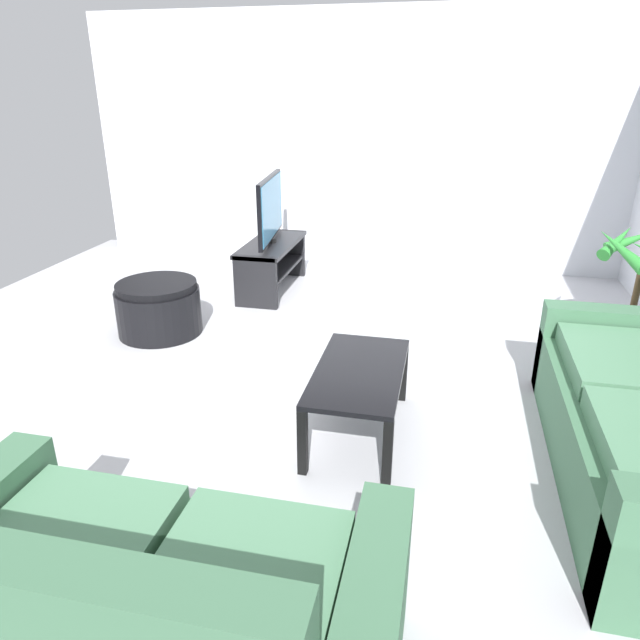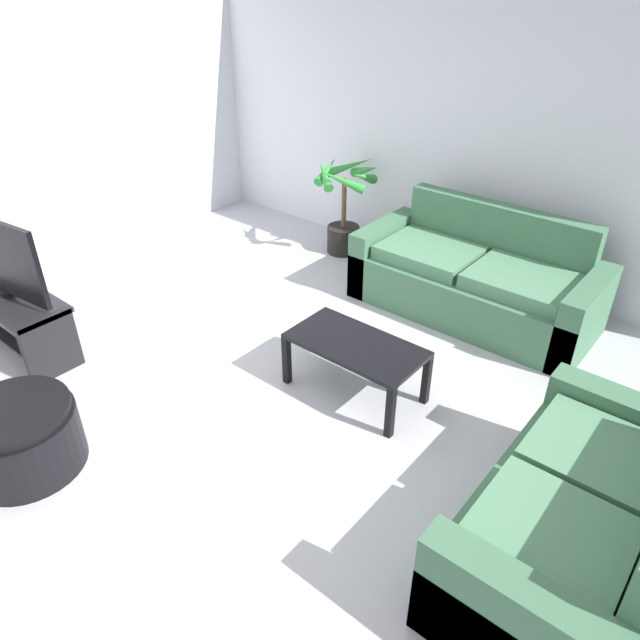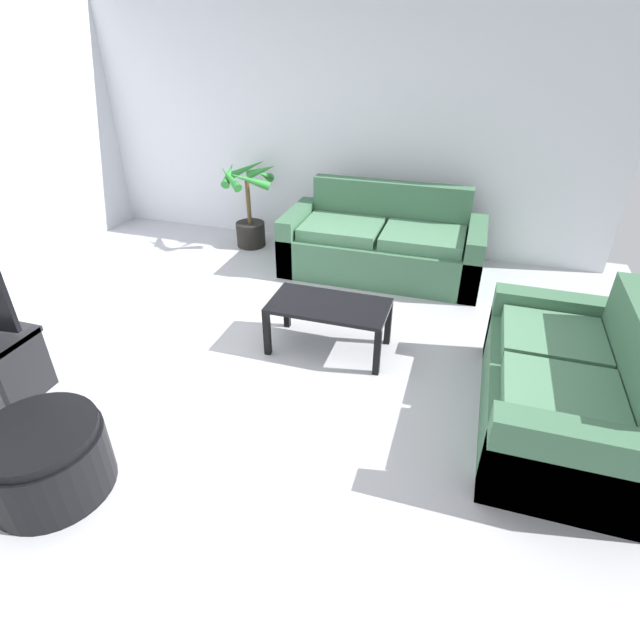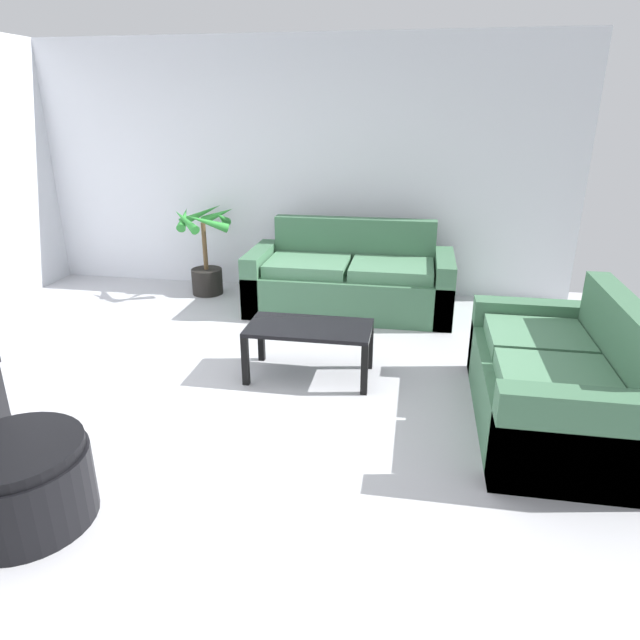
{
  "view_description": "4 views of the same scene",
  "coord_description": "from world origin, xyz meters",
  "px_view_note": "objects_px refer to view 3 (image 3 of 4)",
  "views": [
    {
      "loc": [
        3.49,
        1.13,
        1.95
      ],
      "look_at": [
        0.11,
        0.37,
        0.52
      ],
      "focal_mm": 32.25,
      "sensor_mm": 36.0,
      "label": 1
    },
    {
      "loc": [
        2.49,
        -2.02,
        2.68
      ],
      "look_at": [
        0.42,
        0.47,
        0.67
      ],
      "focal_mm": 32.59,
      "sensor_mm": 36.0,
      "label": 2
    },
    {
      "loc": [
        1.53,
        -2.62,
        2.37
      ],
      "look_at": [
        0.59,
        0.36,
        0.48
      ],
      "focal_mm": 27.91,
      "sensor_mm": 36.0,
      "label": 3
    },
    {
      "loc": [
        1.33,
        -3.24,
        2.02
      ],
      "look_at": [
        0.65,
        0.62,
        0.51
      ],
      "focal_mm": 31.6,
      "sensor_mm": 36.0,
      "label": 4
    }
  ],
  "objects_px": {
    "couch_main": "(382,246)",
    "coffee_table": "(329,311)",
    "ottoman": "(46,459)",
    "potted_palm": "(249,208)",
    "couch_loveseat": "(563,391)"
  },
  "relations": [
    {
      "from": "couch_main",
      "to": "couch_loveseat",
      "type": "bearing_deg",
      "value": -51.43
    },
    {
      "from": "couch_loveseat",
      "to": "couch_main",
      "type": "bearing_deg",
      "value": 128.57
    },
    {
      "from": "couch_loveseat",
      "to": "potted_palm",
      "type": "bearing_deg",
      "value": 144.97
    },
    {
      "from": "coffee_table",
      "to": "potted_palm",
      "type": "height_order",
      "value": "potted_palm"
    },
    {
      "from": "coffee_table",
      "to": "potted_palm",
      "type": "bearing_deg",
      "value": 129.56
    },
    {
      "from": "couch_loveseat",
      "to": "potted_palm",
      "type": "distance_m",
      "value": 3.98
    },
    {
      "from": "couch_loveseat",
      "to": "coffee_table",
      "type": "relative_size",
      "value": 1.72
    },
    {
      "from": "potted_palm",
      "to": "ottoman",
      "type": "distance_m",
      "value": 3.75
    },
    {
      "from": "couch_loveseat",
      "to": "ottoman",
      "type": "height_order",
      "value": "couch_loveseat"
    },
    {
      "from": "couch_main",
      "to": "potted_palm",
      "type": "relative_size",
      "value": 2.07
    },
    {
      "from": "couch_main",
      "to": "coffee_table",
      "type": "xyz_separation_m",
      "value": [
        -0.12,
        -1.58,
        0.06
      ]
    },
    {
      "from": "couch_main",
      "to": "coffee_table",
      "type": "bearing_deg",
      "value": -94.41
    },
    {
      "from": "coffee_table",
      "to": "ottoman",
      "type": "bearing_deg",
      "value": -121.15
    },
    {
      "from": "couch_main",
      "to": "potted_palm",
      "type": "xyz_separation_m",
      "value": [
        -1.66,
        0.27,
        0.16
      ]
    },
    {
      "from": "ottoman",
      "to": "couch_main",
      "type": "bearing_deg",
      "value": 70.06
    }
  ]
}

